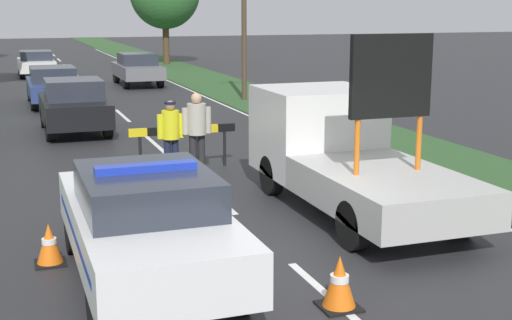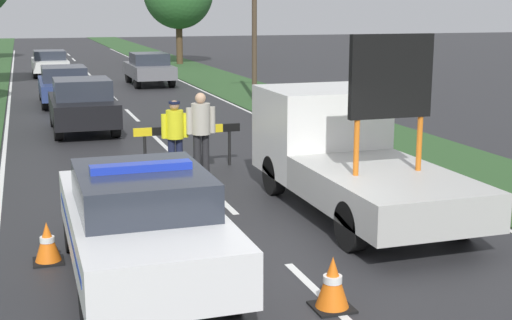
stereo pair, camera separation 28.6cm
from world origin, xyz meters
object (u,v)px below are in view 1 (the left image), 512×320
Objects in this scene: queued_car_van_white at (36,63)px; work_truck at (341,151)px; utility_pole at (244,16)px; police_car at (146,222)px; traffic_cone_near_police at (49,244)px; queued_car_sedan_black at (74,106)px; queued_car_suv_grey at (137,68)px; pedestrian_civilian at (197,127)px; traffic_cone_centre_front at (339,282)px; queued_car_hatch_blue at (53,85)px; road_barrier at (183,134)px; police_officer at (171,131)px.

work_truck is at bearing 98.31° from queued_car_van_white.
police_car is at bearing -112.51° from utility_pole.
queued_car_sedan_black is at bearing 82.66° from traffic_cone_near_police.
traffic_cone_near_police is at bearing 76.79° from queued_car_suv_grey.
work_truck is at bearing -57.30° from pedestrian_civilian.
queued_car_hatch_blue reaches higher than traffic_cone_centre_front.
queued_car_hatch_blue reaches higher than road_barrier.
police_officer is at bearing 174.14° from pedestrian_civilian.
traffic_cone_near_police is 0.13× the size of queued_car_suv_grey.
road_barrier is 3.68× the size of traffic_cone_centre_front.
police_car is at bearing -40.98° from traffic_cone_near_police.
queued_car_van_white reaches higher than traffic_cone_near_police.
queued_car_van_white is (-1.65, 24.94, -0.28)m from police_officer.
queued_car_sedan_black reaches higher than road_barrier.
police_car is 1.06× the size of queued_car_suv_grey.
queued_car_hatch_blue reaches higher than traffic_cone_near_police.
pedestrian_civilian is 2.70× the size of traffic_cone_centre_front.
police_car is 4.87m from work_truck.
police_officer is at bearing 59.02° from traffic_cone_near_police.
utility_pole is at bearing 68.70° from road_barrier.
police_car is at bearing 47.30° from police_officer.
pedestrian_civilian reaches higher than queued_car_suv_grey.
road_barrier is (2.09, 6.49, -0.01)m from police_car.
road_barrier reaches higher than traffic_cone_near_police.
police_car is 12.19m from queued_car_sedan_black.
utility_pole is at bearing -142.58° from queued_car_sedan_black.
work_truck is 1.43× the size of queued_car_sedan_black.
traffic_cone_near_police is 0.15× the size of queued_car_sedan_black.
police_officer reaches higher than queued_car_hatch_blue.
utility_pole is (2.98, -6.95, 2.50)m from queued_car_suv_grey.
work_truck reaches higher than traffic_cone_centre_front.
queued_car_suv_grey is at bearing -108.27° from queued_car_sedan_black.
queued_car_sedan_black reaches higher than traffic_cone_centre_front.
road_barrier is 0.79m from police_officer.
police_car is 0.85× the size of work_truck.
police_car is 1.68m from traffic_cone_near_police.
police_car is at bearing 88.94° from queued_car_sedan_black.
pedestrian_civilian is 18.89m from queued_car_suv_grey.
queued_car_suv_grey is (2.07, 18.77, -0.26)m from pedestrian_civilian.
queued_car_suv_grey is at bearing 76.79° from traffic_cone_near_police.
queued_car_van_white is (-4.12, 28.24, -0.32)m from work_truck.
traffic_cone_centre_front is at bearing -40.38° from traffic_cone_near_police.
work_truck reaches higher than police_car.
work_truck is 3.09× the size of pedestrian_civilian.
police_car reaches higher than queued_car_suv_grey.
traffic_cone_centre_front is at bearing 66.02° from police_officer.
police_car is 1.93× the size of road_barrier.
police_officer is at bearing -115.57° from utility_pole.
utility_pole is (7.29, 17.59, 2.49)m from police_car.
work_truck is at bearing -58.76° from road_barrier.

